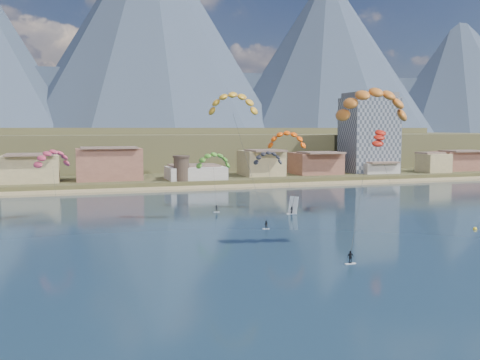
% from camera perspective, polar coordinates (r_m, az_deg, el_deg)
% --- Properties ---
extents(ground, '(2400.00, 2400.00, 0.00)m').
position_cam_1_polar(ground, '(74.00, 7.57, -10.03)').
color(ground, '#0D1D32').
rests_on(ground, ground).
extents(beach, '(2200.00, 12.00, 0.90)m').
position_cam_1_polar(beach, '(174.30, -7.32, -0.96)').
color(beach, tan).
rests_on(beach, ground).
extents(land, '(2200.00, 900.00, 4.00)m').
position_cam_1_polar(land, '(625.57, -14.70, 3.52)').
color(land, brown).
rests_on(land, ground).
extents(foothills, '(940.00, 210.00, 18.00)m').
position_cam_1_polar(foothills, '(301.83, -7.40, 3.43)').
color(foothills, brown).
rests_on(foothills, ground).
extents(mountain_ridge, '(2060.00, 480.00, 400.00)m').
position_cam_1_polar(mountain_ridge, '(897.85, -16.75, 13.64)').
color(mountain_ridge, '#323D53').
rests_on(mountain_ridge, ground).
extents(town, '(400.00, 24.00, 12.00)m').
position_cam_1_polar(town, '(187.14, -20.39, 1.56)').
color(town, beige).
rests_on(town, ground).
extents(apartment_tower, '(20.00, 16.00, 32.00)m').
position_cam_1_polar(apartment_tower, '(224.45, 13.52, 4.86)').
color(apartment_tower, gray).
rests_on(apartment_tower, ground).
extents(watchtower, '(5.82, 5.82, 8.60)m').
position_cam_1_polar(watchtower, '(182.48, -6.24, 1.27)').
color(watchtower, '#47382D').
rests_on(watchtower, ground).
extents(kitesurfer_yellow, '(11.55, 14.05, 28.41)m').
position_cam_1_polar(kitesurfer_yellow, '(112.55, -0.73, 8.43)').
color(kitesurfer_yellow, silver).
rests_on(kitesurfer_yellow, ground).
extents(kitesurfer_orange, '(15.41, 12.26, 27.82)m').
position_cam_1_polar(kitesurfer_orange, '(89.93, 13.91, 8.26)').
color(kitesurfer_orange, silver).
rests_on(kitesurfer_orange, ground).
extents(kitesurfer_green, '(9.12, 11.25, 15.51)m').
position_cam_1_polar(kitesurfer_green, '(135.08, -2.84, 2.31)').
color(kitesurfer_green, silver).
rests_on(kitesurfer_green, ground).
extents(distant_kite_pink, '(8.71, 7.73, 16.98)m').
position_cam_1_polar(distant_kite_pink, '(120.52, -19.29, 2.47)').
color(distant_kite_pink, '#262626').
rests_on(distant_kite_pink, ground).
extents(distant_kite_dark, '(8.18, 5.86, 15.67)m').
position_cam_1_polar(distant_kite_dark, '(139.65, 3.00, 2.60)').
color(distant_kite_dark, '#262626').
rests_on(distant_kite_dark, ground).
extents(distant_kite_orange, '(10.37, 7.59, 20.71)m').
position_cam_1_polar(distant_kite_orange, '(130.90, 4.99, 4.58)').
color(distant_kite_orange, '#262626').
rests_on(distant_kite_orange, ground).
extents(distant_kite_red, '(7.65, 9.09, 20.83)m').
position_cam_1_polar(distant_kite_red, '(129.76, 14.44, 4.59)').
color(distant_kite_red, '#262626').
rests_on(distant_kite_red, ground).
extents(windsurfer, '(2.34, 2.55, 4.07)m').
position_cam_1_polar(windsurfer, '(124.87, 5.58, -3.02)').
color(windsurfer, silver).
rests_on(windsurfer, ground).
extents(buoy, '(0.75, 0.75, 0.75)m').
position_cam_1_polar(buoy, '(115.12, 23.66, -4.78)').
color(buoy, yellow).
rests_on(buoy, ground).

